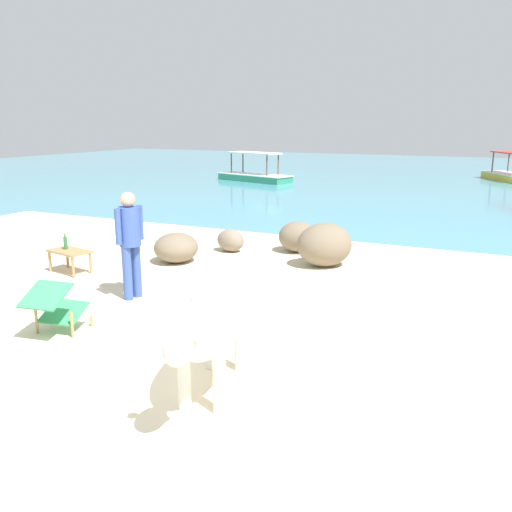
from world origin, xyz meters
name	(u,v)px	position (x,y,z in m)	size (l,w,h in m)	color
sand_beach	(113,350)	(0.00, 0.00, 0.02)	(18.00, 14.00, 0.04)	beige
water_surface	(417,179)	(0.00, 22.00, 0.00)	(60.00, 36.00, 0.03)	teal
cow	(212,319)	(1.59, -0.39, 0.81)	(0.99, 2.08, 1.16)	silver
low_bench_table	(69,254)	(-2.87, 2.35, 0.38)	(0.83, 0.58, 0.41)	#A37A4C
bottle	(65,243)	(-2.98, 2.39, 0.57)	(0.07, 0.07, 0.30)	#2D6B38
deck_chair_far	(55,305)	(-0.93, 0.07, 0.42)	(0.64, 0.84, 0.68)	#A37A4C
person_standing	(130,237)	(-0.97, 1.66, 0.99)	(0.32, 0.50, 1.62)	#334C99
shore_rock_large	(324,245)	(1.07, 4.70, 0.44)	(1.03, 0.84, 0.81)	#756651
shore_rock_medium	(298,237)	(0.22, 5.57, 0.35)	(0.79, 0.77, 0.62)	#756651
shore_rock_small	(231,240)	(-1.04, 4.99, 0.27)	(0.63, 0.45, 0.47)	gray
shore_rock_flat	(176,248)	(-1.58, 3.78, 0.32)	(0.89, 0.83, 0.57)	#756651
boat_green	(254,175)	(-6.52, 17.73, 0.29)	(3.85, 2.17, 1.29)	#338E66
boat_yellow	(512,175)	(4.06, 22.76, 0.29)	(2.81, 3.77, 1.29)	gold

